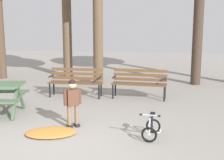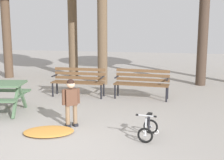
% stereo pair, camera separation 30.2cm
% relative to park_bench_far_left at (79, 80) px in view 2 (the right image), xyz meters
% --- Properties ---
extents(ground, '(36.00, 36.00, 0.00)m').
position_rel_park_bench_far_left_xyz_m(ground, '(0.70, -3.85, -0.51)').
color(ground, gray).
extents(park_bench_far_left, '(1.60, 0.47, 0.85)m').
position_rel_park_bench_far_left_xyz_m(park_bench_far_left, '(0.00, 0.00, 0.00)').
color(park_bench_far_left, brown).
rests_on(park_bench_far_left, ground).
extents(park_bench_left, '(1.63, 0.56, 0.85)m').
position_rel_park_bench_far_left_xyz_m(park_bench_left, '(1.91, 0.09, 0.00)').
color(park_bench_left, brown).
rests_on(park_bench_left, ground).
extents(child_standing, '(0.33, 0.28, 1.04)m').
position_rel_park_bench_far_left_xyz_m(child_standing, '(0.68, -2.71, 0.10)').
color(child_standing, '#7F664C').
rests_on(child_standing, ground).
extents(kids_bicycle, '(0.42, 0.59, 0.54)m').
position_rel_park_bench_far_left_xyz_m(kids_bicycle, '(2.36, -3.07, -0.31)').
color(kids_bicycle, black).
rests_on(kids_bicycle, ground).
extents(leaf_pile, '(1.18, 0.97, 0.07)m').
position_rel_park_bench_far_left_xyz_m(leaf_pile, '(0.36, -3.20, -0.48)').
color(leaf_pile, '#C68438').
rests_on(leaf_pile, ground).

